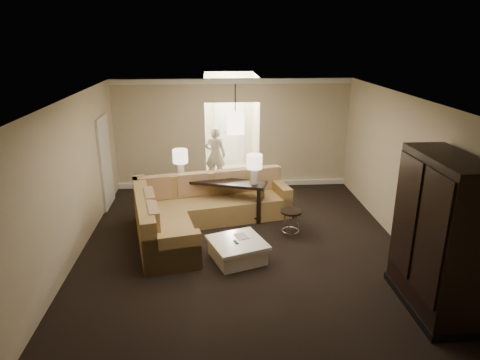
{
  "coord_description": "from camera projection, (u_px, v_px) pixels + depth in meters",
  "views": [
    {
      "loc": [
        -0.55,
        -6.76,
        3.82
      ],
      "look_at": [
        0.0,
        1.2,
        1.1
      ],
      "focal_mm": 32.0,
      "sensor_mm": 36.0,
      "label": 1
    }
  ],
  "objects": [
    {
      "name": "ground",
      "position": [
        244.0,
        259.0,
        7.65
      ],
      "size": [
        8.0,
        8.0,
        0.0
      ],
      "primitive_type": "plane",
      "color": "black",
      "rests_on": "ground"
    },
    {
      "name": "wall_back",
      "position": [
        232.0,
        134.0,
        10.98
      ],
      "size": [
        6.0,
        0.04,
        2.8
      ],
      "primitive_type": "cube",
      "color": "beige",
      "rests_on": "ground"
    },
    {
      "name": "wall_front",
      "position": [
        284.0,
        353.0,
        3.43
      ],
      "size": [
        6.0,
        0.04,
        2.8
      ],
      "primitive_type": "cube",
      "color": "beige",
      "rests_on": "ground"
    },
    {
      "name": "wall_left",
      "position": [
        63.0,
        190.0,
        7.01
      ],
      "size": [
        0.04,
        8.0,
        2.8
      ],
      "primitive_type": "cube",
      "color": "beige",
      "rests_on": "ground"
    },
    {
      "name": "wall_right",
      "position": [
        417.0,
        182.0,
        7.4
      ],
      "size": [
        0.04,
        8.0,
        2.8
      ],
      "primitive_type": "cube",
      "color": "beige",
      "rests_on": "ground"
    },
    {
      "name": "ceiling",
      "position": [
        245.0,
        103.0,
        6.75
      ],
      "size": [
        6.0,
        8.0,
        0.02
      ],
      "primitive_type": "cube",
      "color": "silver",
      "rests_on": "wall_back"
    },
    {
      "name": "crown_molding",
      "position": [
        232.0,
        81.0,
        10.5
      ],
      "size": [
        6.0,
        0.1,
        0.12
      ],
      "primitive_type": "cube",
      "color": "white",
      "rests_on": "wall_back"
    },
    {
      "name": "baseboard",
      "position": [
        233.0,
        184.0,
        11.36
      ],
      "size": [
        6.0,
        0.1,
        0.12
      ],
      "primitive_type": "cube",
      "color": "white",
      "rests_on": "ground"
    },
    {
      "name": "side_door",
      "position": [
        106.0,
        162.0,
        9.77
      ],
      "size": [
        0.05,
        0.9,
        2.1
      ],
      "primitive_type": "cube",
      "color": "white",
      "rests_on": "ground"
    },
    {
      "name": "foyer",
      "position": [
        230.0,
        127.0,
        12.28
      ],
      "size": [
        1.44,
        2.02,
        2.8
      ],
      "color": "beige",
      "rests_on": "ground"
    },
    {
      "name": "sectional_sofa",
      "position": [
        199.0,
        210.0,
        8.79
      ],
      "size": [
        3.44,
        3.15,
        0.98
      ],
      "rotation": [
        0.0,
        0.0,
        0.21
      ],
      "color": "olive",
      "rests_on": "ground"
    },
    {
      "name": "coffee_table",
      "position": [
        237.0,
        250.0,
        7.6
      ],
      "size": [
        1.16,
        1.16,
        0.38
      ],
      "rotation": [
        0.0,
        0.0,
        0.34
      ],
      "color": "white",
      "rests_on": "ground"
    },
    {
      "name": "console_table",
      "position": [
        217.0,
        195.0,
        9.35
      ],
      "size": [
        2.18,
        1.14,
        0.83
      ],
      "rotation": [
        0.0,
        0.0,
        -0.32
      ],
      "color": "black",
      "rests_on": "ground"
    },
    {
      "name": "armoire",
      "position": [
        437.0,
        239.0,
        5.99
      ],
      "size": [
        0.69,
        1.6,
        2.31
      ],
      "color": "black",
      "rests_on": "ground"
    },
    {
      "name": "drink_table",
      "position": [
        291.0,
        218.0,
        8.47
      ],
      "size": [
        0.42,
        0.42,
        0.53
      ],
      "rotation": [
        0.0,
        0.0,
        0.11
      ],
      "color": "black",
      "rests_on": "ground"
    },
    {
      "name": "table_lamp_left",
      "position": [
        180.0,
        159.0,
        9.31
      ],
      "size": [
        0.33,
        0.33,
        0.63
      ],
      "color": "silver",
      "rests_on": "console_table"
    },
    {
      "name": "table_lamp_right",
      "position": [
        254.0,
        164.0,
        8.91
      ],
      "size": [
        0.33,
        0.33,
        0.63
      ],
      "color": "silver",
      "rests_on": "console_table"
    },
    {
      "name": "pendant_light",
      "position": [
        235.0,
        122.0,
        9.57
      ],
      "size": [
        0.38,
        0.38,
        1.09
      ],
      "color": "black",
      "rests_on": "ceiling"
    },
    {
      "name": "person",
      "position": [
        215.0,
        152.0,
        11.41
      ],
      "size": [
        0.68,
        0.52,
        1.68
      ],
      "primitive_type": "imported",
      "rotation": [
        0.0,
        0.0,
        2.93
      ],
      "color": "beige",
      "rests_on": "ground"
    }
  ]
}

